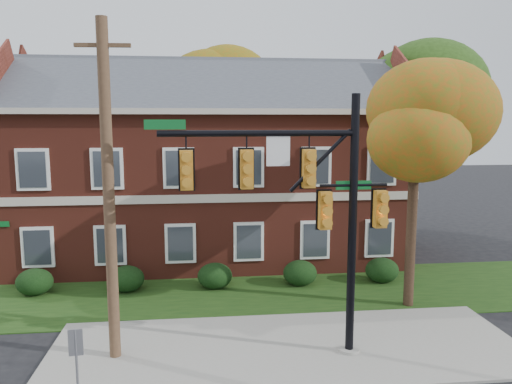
{
  "coord_description": "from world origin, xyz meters",
  "views": [
    {
      "loc": [
        -2.5,
        -12.83,
        6.72
      ],
      "look_at": [
        -0.74,
        3.0,
        4.46
      ],
      "focal_mm": 35.0,
      "sensor_mm": 36.0,
      "label": 1
    }
  ],
  "objects": [
    {
      "name": "ground",
      "position": [
        0.0,
        0.0,
        0.0
      ],
      "size": [
        120.0,
        120.0,
        0.0
      ],
      "primitive_type": "plane",
      "color": "black",
      "rests_on": "ground"
    },
    {
      "name": "sidewalk",
      "position": [
        0.0,
        1.0,
        0.04
      ],
      "size": [
        14.0,
        5.0,
        0.08
      ],
      "primitive_type": "cube",
      "color": "gray",
      "rests_on": "ground"
    },
    {
      "name": "grass_strip",
      "position": [
        0.0,
        6.0,
        0.02
      ],
      "size": [
        30.0,
        6.0,
        0.04
      ],
      "primitive_type": "cube",
      "color": "#193811",
      "rests_on": "ground"
    },
    {
      "name": "apartment_building",
      "position": [
        -2.0,
        11.95,
        4.99
      ],
      "size": [
        18.8,
        8.8,
        9.74
      ],
      "color": "maroon",
      "rests_on": "ground"
    },
    {
      "name": "hedge_far_left",
      "position": [
        -9.0,
        6.7,
        0.53
      ],
      "size": [
        1.4,
        1.26,
        1.05
      ],
      "primitive_type": "ellipsoid",
      "color": "black",
      "rests_on": "ground"
    },
    {
      "name": "hedge_left",
      "position": [
        -5.5,
        6.7,
        0.53
      ],
      "size": [
        1.4,
        1.26,
        1.05
      ],
      "primitive_type": "ellipsoid",
      "color": "black",
      "rests_on": "ground"
    },
    {
      "name": "hedge_center",
      "position": [
        -2.0,
        6.7,
        0.53
      ],
      "size": [
        1.4,
        1.26,
        1.05
      ],
      "primitive_type": "ellipsoid",
      "color": "black",
      "rests_on": "ground"
    },
    {
      "name": "hedge_right",
      "position": [
        1.5,
        6.7,
        0.53
      ],
      "size": [
        1.4,
        1.26,
        1.05
      ],
      "primitive_type": "ellipsoid",
      "color": "black",
      "rests_on": "ground"
    },
    {
      "name": "hedge_far_right",
      "position": [
        5.0,
        6.7,
        0.53
      ],
      "size": [
        1.4,
        1.26,
        1.05
      ],
      "primitive_type": "ellipsoid",
      "color": "black",
      "rests_on": "ground"
    },
    {
      "name": "tree_near_right",
      "position": [
        5.22,
        3.87,
        6.67
      ],
      "size": [
        4.5,
        4.25,
        8.58
      ],
      "color": "black",
      "rests_on": "ground"
    },
    {
      "name": "tree_right_rear",
      "position": [
        9.31,
        12.81,
        8.12
      ],
      "size": [
        6.3,
        5.95,
        10.62
      ],
      "color": "black",
      "rests_on": "ground"
    },
    {
      "name": "tree_far_rear",
      "position": [
        -0.66,
        19.79,
        8.84
      ],
      "size": [
        6.84,
        6.46,
        11.52
      ],
      "color": "black",
      "rests_on": "ground"
    },
    {
      "name": "traffic_signal",
      "position": [
        0.37,
        0.47,
        4.63
      ],
      "size": [
        6.69,
        0.6,
        7.47
      ],
      "rotation": [
        0.0,
        0.0,
        0.03
      ],
      "color": "gray",
      "rests_on": "ground"
    },
    {
      "name": "utility_pole",
      "position": [
        -5.01,
        0.98,
        4.78
      ],
      "size": [
        1.47,
        0.33,
        9.43
      ],
      "rotation": [
        0.0,
        0.0,
        -0.05
      ],
      "color": "#4E3724",
      "rests_on": "ground"
    },
    {
      "name": "sign_post",
      "position": [
        -5.32,
        -2.0,
        1.47
      ],
      "size": [
        0.32,
        0.07,
        2.17
      ],
      "rotation": [
        0.0,
        0.0,
        0.11
      ],
      "color": "slate",
      "rests_on": "ground"
    }
  ]
}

